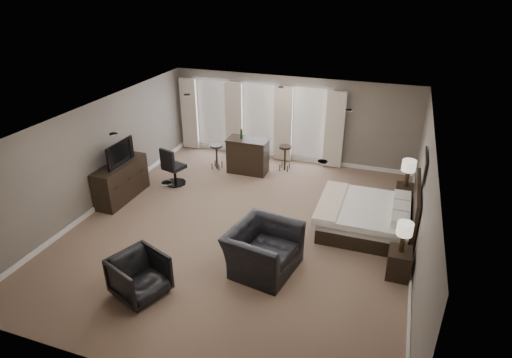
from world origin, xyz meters
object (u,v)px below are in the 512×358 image
(tv, at_px, (118,161))
(bar_stool_right, at_px, (285,158))
(dresser, at_px, (121,181))
(bed, at_px, (363,204))
(lamp_far, at_px, (408,173))
(lamp_near, at_px, (403,237))
(nightstand_near, at_px, (399,263))
(nightstand_far, at_px, (404,196))
(armchair_far, at_px, (139,274))
(bar_counter, at_px, (248,156))
(armchair_near, at_px, (263,243))
(bar_stool_left, at_px, (217,157))
(desk_chair, at_px, (174,166))

(tv, distance_m, bar_stool_right, 4.71)
(dresser, bearing_deg, bed, 4.78)
(lamp_far, xyz_separation_m, tv, (-6.92, -1.95, 0.14))
(bed, xyz_separation_m, lamp_near, (0.89, -1.45, 0.23))
(nightstand_near, height_order, lamp_near, lamp_near)
(lamp_near, relative_size, dresser, 0.37)
(nightstand_far, distance_m, dresser, 7.19)
(armchair_far, distance_m, bar_counter, 5.62)
(lamp_far, distance_m, bar_stool_right, 3.62)
(bar_counter, distance_m, bar_stool_right, 1.11)
(tv, height_order, bar_stool_right, tv)
(lamp_near, relative_size, armchair_near, 0.45)
(armchair_near, bearing_deg, bar_stool_left, 44.39)
(nightstand_near, height_order, lamp_far, lamp_far)
(nightstand_far, relative_size, armchair_near, 0.41)
(lamp_near, bearing_deg, nightstand_near, 0.00)
(bed, height_order, bar_stool_right, bed)
(bed, distance_m, bar_stool_right, 3.60)
(bed, relative_size, tv, 1.96)
(nightstand_near, distance_m, lamp_near, 0.60)
(dresser, relative_size, armchair_far, 1.89)
(lamp_near, relative_size, armchair_far, 0.70)
(tv, height_order, bar_counter, tv)
(lamp_near, height_order, bar_counter, lamp_near)
(armchair_far, xyz_separation_m, desk_chair, (-1.61, 4.21, 0.10))
(nightstand_far, distance_m, tv, 7.23)
(bed, xyz_separation_m, tv, (-6.03, -0.50, 0.40))
(nightstand_far, distance_m, lamp_far, 0.63)
(bar_counter, bearing_deg, bed, -30.64)
(bar_stool_left, relative_size, bar_stool_right, 0.99)
(nightstand_near, xyz_separation_m, bar_stool_right, (-3.40, 4.02, 0.10))
(tv, bearing_deg, nightstand_far, -74.23)
(lamp_far, bearing_deg, armchair_near, -125.73)
(lamp_far, bearing_deg, bar_stool_left, 174.21)
(bed, relative_size, armchair_near, 1.48)
(armchair_near, xyz_separation_m, desk_chair, (-3.48, 2.76, -0.05))
(nightstand_far, xyz_separation_m, lamp_near, (0.00, -2.90, 0.60))
(lamp_near, xyz_separation_m, tv, (-6.92, 0.95, 0.17))
(bed, height_order, bar_stool_left, bed)
(tv, distance_m, armchair_far, 3.98)
(tv, bearing_deg, armchair_near, -109.94)
(nightstand_far, bearing_deg, bed, -121.54)
(bed, height_order, armchair_far, bed)
(armchair_near, bearing_deg, bar_stool_right, 20.38)
(lamp_near, height_order, bar_stool_left, lamp_near)
(lamp_near, height_order, armchair_near, armchair_near)
(bar_counter, xyz_separation_m, bar_stool_left, (-0.96, -0.08, -0.14))
(armchair_far, bearing_deg, bar_counter, 21.06)
(armchair_far, xyz_separation_m, bar_counter, (0.03, 5.62, 0.07))
(nightstand_far, bearing_deg, armchair_near, -125.73)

